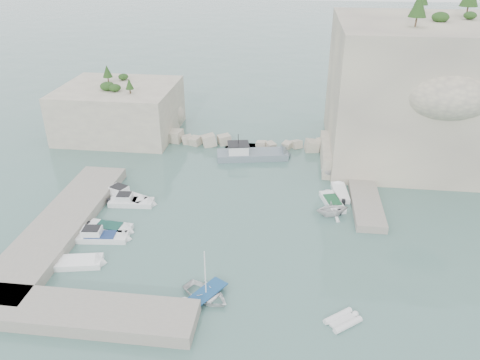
# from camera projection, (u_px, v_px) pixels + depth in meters

# --- Properties ---
(ground) EXTENTS (400.00, 400.00, 0.00)m
(ground) POSITION_uv_depth(u_px,v_px,m) (232.00, 235.00, 45.40)
(ground) COLOR slate
(ground) RESTS_ON ground
(cliff_east) EXTENTS (26.00, 22.00, 17.00)m
(cliff_east) POSITION_uv_depth(u_px,v_px,m) (436.00, 91.00, 59.29)
(cliff_east) COLOR beige
(cliff_east) RESTS_ON ground
(cliff_terrace) EXTENTS (8.00, 10.00, 2.50)m
(cliff_terrace) POSITION_uv_depth(u_px,v_px,m) (353.00, 155.00, 59.29)
(cliff_terrace) COLOR beige
(cliff_terrace) RESTS_ON ground
(outcrop_west) EXTENTS (16.00, 14.00, 7.00)m
(outcrop_west) POSITION_uv_depth(u_px,v_px,m) (120.00, 110.00, 68.02)
(outcrop_west) COLOR beige
(outcrop_west) RESTS_ON ground
(quay_west) EXTENTS (5.00, 24.00, 1.10)m
(quay_west) POSITION_uv_depth(u_px,v_px,m) (61.00, 225.00, 46.11)
(quay_west) COLOR #9E9689
(quay_west) RESTS_ON ground
(quay_south) EXTENTS (18.00, 4.00, 1.10)m
(quay_south) POSITION_uv_depth(u_px,v_px,m) (78.00, 313.00, 35.21)
(quay_south) COLOR #9E9689
(quay_south) RESTS_ON ground
(ledge_east) EXTENTS (3.00, 16.00, 0.80)m
(ledge_east) POSITION_uv_depth(u_px,v_px,m) (363.00, 191.00, 52.57)
(ledge_east) COLOR #9E9689
(ledge_east) RESTS_ON ground
(breakwater) EXTENTS (28.00, 3.00, 1.40)m
(breakwater) POSITION_uv_depth(u_px,v_px,m) (247.00, 142.00, 64.59)
(breakwater) COLOR beige
(breakwater) RESTS_ON ground
(motorboat_a) EXTENTS (6.07, 3.93, 1.40)m
(motorboat_a) POSITION_uv_depth(u_px,v_px,m) (125.00, 198.00, 51.92)
(motorboat_a) COLOR white
(motorboat_a) RESTS_ON ground
(motorboat_b) EXTENTS (5.32, 2.08, 1.40)m
(motorboat_b) POSITION_uv_depth(u_px,v_px,m) (132.00, 205.00, 50.67)
(motorboat_b) COLOR silver
(motorboat_b) RESTS_ON ground
(motorboat_c) EXTENTS (5.00, 2.23, 0.70)m
(motorboat_c) POSITION_uv_depth(u_px,v_px,m) (110.00, 230.00, 46.23)
(motorboat_c) COLOR white
(motorboat_c) RESTS_ON ground
(motorboat_d) EXTENTS (5.78, 2.23, 1.40)m
(motorboat_d) POSITION_uv_depth(u_px,v_px,m) (101.00, 240.00, 44.77)
(motorboat_d) COLOR white
(motorboat_d) RESTS_ON ground
(motorboat_e) EXTENTS (4.86, 2.73, 0.70)m
(motorboat_e) POSITION_uv_depth(u_px,v_px,m) (78.00, 265.00, 41.30)
(motorboat_e) COLOR white
(motorboat_e) RESTS_ON ground
(rowboat) EXTENTS (5.20, 4.80, 0.88)m
(rowboat) POSITION_uv_depth(u_px,v_px,m) (206.00, 297.00, 37.53)
(rowboat) COLOR white
(rowboat) RESTS_ON ground
(inflatable_dinghy) EXTENTS (3.05, 2.81, 0.44)m
(inflatable_dinghy) POSITION_uv_depth(u_px,v_px,m) (342.00, 322.00, 35.10)
(inflatable_dinghy) COLOR silver
(inflatable_dinghy) RESTS_ON ground
(tender_east_a) EXTENTS (4.17, 3.86, 1.81)m
(tender_east_a) POSITION_uv_depth(u_px,v_px,m) (331.00, 215.00, 48.73)
(tender_east_a) COLOR white
(tender_east_a) RESTS_ON ground
(tender_east_b) EXTENTS (2.89, 5.05, 0.70)m
(tender_east_b) POSITION_uv_depth(u_px,v_px,m) (332.00, 204.00, 50.75)
(tender_east_b) COLOR white
(tender_east_b) RESTS_ON ground
(tender_east_c) EXTENTS (1.95, 4.86, 0.70)m
(tender_east_c) POSITION_uv_depth(u_px,v_px,m) (340.00, 195.00, 52.66)
(tender_east_c) COLOR white
(tender_east_c) RESTS_ON ground
(tender_east_d) EXTENTS (4.52, 2.90, 1.63)m
(tender_east_d) POSITION_uv_depth(u_px,v_px,m) (337.00, 177.00, 56.57)
(tender_east_d) COLOR silver
(tender_east_d) RESTS_ON ground
(work_boat) EXTENTS (10.45, 4.88, 2.20)m
(work_boat) POSITION_uv_depth(u_px,v_px,m) (252.00, 158.00, 61.55)
(work_boat) COLOR slate
(work_boat) RESTS_ON ground
(rowboat_mast) EXTENTS (0.10, 0.10, 4.20)m
(rowboat_mast) POSITION_uv_depth(u_px,v_px,m) (205.00, 272.00, 36.37)
(rowboat_mast) COLOR white
(rowboat_mast) RESTS_ON rowboat
(vegetation) EXTENTS (53.48, 13.88, 13.40)m
(vegetation) POSITION_uv_depth(u_px,v_px,m) (404.00, 10.00, 56.77)
(vegetation) COLOR #1E4219
(vegetation) RESTS_ON ground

